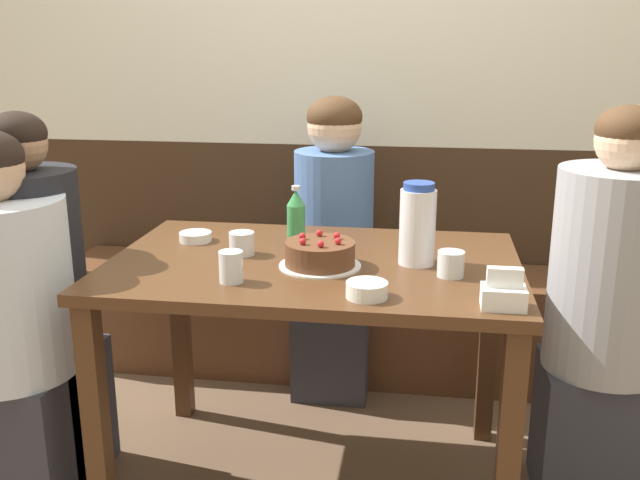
% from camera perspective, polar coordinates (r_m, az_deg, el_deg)
% --- Properties ---
extents(ground_plane, '(12.00, 12.00, 0.00)m').
position_cam_1_polar(ground_plane, '(2.50, -0.45, -18.58)').
color(ground_plane, brown).
extents(back_wall, '(4.80, 0.04, 2.50)m').
position_cam_1_polar(back_wall, '(3.11, 2.66, 12.76)').
color(back_wall, '#3D2819').
rests_on(back_wall, ground_plane).
extents(bench_seat, '(2.43, 0.38, 0.47)m').
position_cam_1_polar(bench_seat, '(3.12, 1.98, -6.45)').
color(bench_seat, '#56331E').
rests_on(bench_seat, ground_plane).
extents(dining_table, '(1.24, 0.81, 0.77)m').
position_cam_1_polar(dining_table, '(2.20, -0.49, -4.24)').
color(dining_table, '#4C2D19').
rests_on(dining_table, ground_plane).
extents(birthday_cake, '(0.24, 0.24, 0.10)m').
position_cam_1_polar(birthday_cake, '(2.09, -0.00, -1.15)').
color(birthday_cake, white).
rests_on(birthday_cake, dining_table).
extents(water_pitcher, '(0.11, 0.11, 0.25)m').
position_cam_1_polar(water_pitcher, '(2.12, 7.81, 1.23)').
color(water_pitcher, white).
rests_on(water_pitcher, dining_table).
extents(soju_bottle, '(0.06, 0.06, 0.20)m').
position_cam_1_polar(soju_bottle, '(2.31, -1.93, 1.85)').
color(soju_bottle, '#388E4C').
rests_on(soju_bottle, dining_table).
extents(napkin_holder, '(0.11, 0.08, 0.11)m').
position_cam_1_polar(napkin_holder, '(1.83, 14.48, -4.16)').
color(napkin_holder, white).
rests_on(napkin_holder, dining_table).
extents(bowl_soup_white, '(0.11, 0.11, 0.04)m').
position_cam_1_polar(bowl_soup_white, '(1.85, 3.77, -4.00)').
color(bowl_soup_white, white).
rests_on(bowl_soup_white, dining_table).
extents(bowl_rice_small, '(0.11, 0.11, 0.03)m').
position_cam_1_polar(bowl_rice_small, '(2.40, -9.93, 0.26)').
color(bowl_rice_small, white).
rests_on(bowl_rice_small, dining_table).
extents(glass_water_tall, '(0.08, 0.08, 0.07)m').
position_cam_1_polar(glass_water_tall, '(2.22, -6.27, -0.27)').
color(glass_water_tall, silver).
rests_on(glass_water_tall, dining_table).
extents(glass_tumbler_short, '(0.08, 0.08, 0.07)m').
position_cam_1_polar(glass_tumbler_short, '(2.04, 10.42, -1.90)').
color(glass_tumbler_short, silver).
rests_on(glass_tumbler_short, dining_table).
extents(glass_shot_small, '(0.07, 0.07, 0.09)m').
position_cam_1_polar(glass_shot_small, '(1.97, -7.13, -2.14)').
color(glass_shot_small, silver).
rests_on(glass_shot_small, dining_table).
extents(person_teal_shirt, '(0.36, 0.36, 1.24)m').
position_cam_1_polar(person_teal_shirt, '(2.31, 21.94, -5.93)').
color(person_teal_shirt, '#33333D').
rests_on(person_teal_shirt, ground_plane).
extents(person_pale_blue_shirt, '(0.34, 0.33, 1.21)m').
position_cam_1_polar(person_pale_blue_shirt, '(2.45, -21.73, -5.50)').
color(person_pale_blue_shirt, '#33333D').
rests_on(person_pale_blue_shirt, ground_plane).
extents(person_grey_tee, '(0.31, 0.34, 1.21)m').
position_cam_1_polar(person_grey_tee, '(2.85, 1.10, -1.20)').
color(person_grey_tee, '#33333D').
rests_on(person_grey_tee, ground_plane).
extents(person_dark_striped, '(0.39, 0.39, 1.17)m').
position_cam_1_polar(person_dark_striped, '(2.32, -23.68, -6.40)').
color(person_dark_striped, '#33333D').
rests_on(person_dark_striped, ground_plane).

